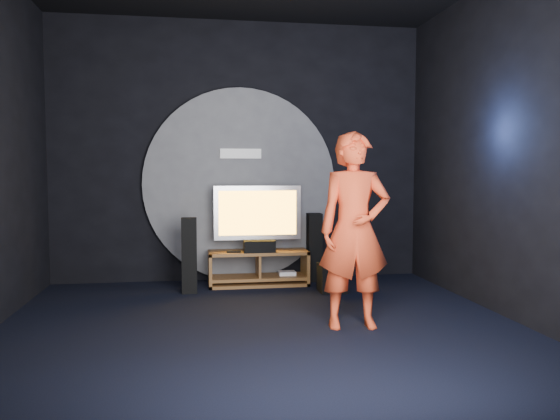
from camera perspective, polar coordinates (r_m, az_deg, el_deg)
The scene contains 13 objects.
floor at distance 5.20m, azimuth -1.76°, elevation -12.48°, with size 5.00×5.00×0.00m, color black.
back_wall at distance 7.48m, azimuth -4.20°, elevation 6.10°, with size 5.00×0.04×3.50m, color black.
front_wall at distance 2.54m, azimuth 5.38°, elevation 10.21°, with size 5.00×0.04×3.50m, color black.
right_wall at distance 5.86m, azimuth 23.43°, elevation 6.37°, with size 0.04×5.00×3.50m, color black.
wall_disc_panel at distance 7.42m, azimuth -4.15°, elevation 2.65°, with size 2.60×0.11×2.60m.
media_console at distance 7.16m, azimuth -2.22°, elevation -6.29°, with size 1.29×0.45×0.45m.
tv at distance 7.13m, azimuth -2.36°, elevation -0.52°, with size 1.14×0.22×0.84m.
center_speaker at distance 6.96m, azimuth -2.15°, elevation -3.84°, with size 0.40×0.15×0.15m, color black.
remote at distance 6.97m, azimuth -4.84°, elevation -4.38°, with size 0.18×0.05×0.02m, color black.
tower_speaker_left at distance 6.76m, azimuth -9.46°, elevation -4.70°, with size 0.18×0.20×0.92m, color black.
tower_speaker_right at distance 7.39m, azimuth 3.61°, elevation -3.91°, with size 0.18×0.20×0.92m, color black.
subwoofer at distance 6.79m, azimuth 5.47°, elevation -7.05°, with size 0.32×0.32×0.35m, color black.
player at distance 5.18m, azimuth 7.79°, elevation -2.11°, with size 0.68×0.44×1.85m, color red.
Camera 1 is at (-0.62, -4.95, 1.47)m, focal length 35.00 mm.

